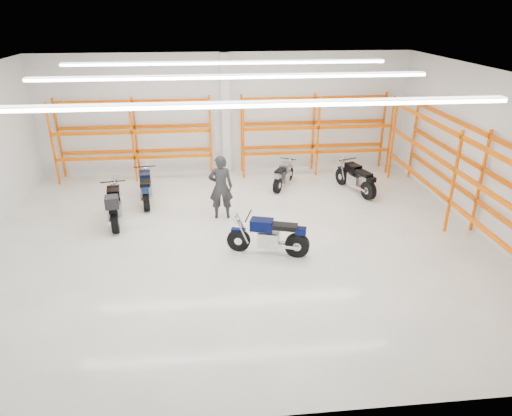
{
  "coord_description": "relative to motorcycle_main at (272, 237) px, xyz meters",
  "views": [
    {
      "loc": [
        -0.61,
        -11.26,
        6.05
      ],
      "look_at": [
        0.6,
        0.5,
        0.76
      ],
      "focal_mm": 32.0,
      "sensor_mm": 36.0,
      "label": 1
    }
  ],
  "objects": [
    {
      "name": "structural_column",
      "position": [
        -0.87,
        6.62,
        1.74
      ],
      "size": [
        0.32,
        0.32,
        4.5
      ],
      "primitive_type": "cube",
      "color": "white",
      "rests_on": "ground"
    },
    {
      "name": "pallet_racking_back_left",
      "position": [
        -4.27,
        6.28,
        1.28
      ],
      "size": [
        5.67,
        0.87,
        3.0
      ],
      "color": "#F04200",
      "rests_on": "ground"
    },
    {
      "name": "ground",
      "position": [
        -0.87,
        0.8,
        -0.51
      ],
      "size": [
        14.0,
        14.0,
        0.0
      ],
      "primitive_type": "plane",
      "color": "beige",
      "rests_on": "ground"
    },
    {
      "name": "room_shell",
      "position": [
        -0.87,
        0.83,
        2.78
      ],
      "size": [
        14.02,
        12.02,
        4.51
      ],
      "color": "silver",
      "rests_on": "ground"
    },
    {
      "name": "motorcycle_back_b",
      "position": [
        -3.67,
        3.85,
        -0.0
      ],
      "size": [
        0.72,
        2.18,
        1.07
      ],
      "color": "black",
      "rests_on": "ground"
    },
    {
      "name": "pallet_racking_side",
      "position": [
        5.61,
        0.8,
        1.31
      ],
      "size": [
        0.87,
        9.07,
        3.0
      ],
      "color": "#F04200",
      "rests_on": "ground"
    },
    {
      "name": "motorcycle_back_d",
      "position": [
        3.52,
        3.98,
        -0.01
      ],
      "size": [
        0.97,
        2.09,
        1.07
      ],
      "color": "black",
      "rests_on": "ground"
    },
    {
      "name": "standing_man",
      "position": [
        -1.23,
        2.42,
        0.5
      ],
      "size": [
        0.75,
        0.51,
        2.01
      ],
      "primitive_type": "imported",
      "rotation": [
        0.0,
        0.0,
        3.1
      ],
      "color": "black",
      "rests_on": "ground"
    },
    {
      "name": "motorcycle_main",
      "position": [
        0.0,
        0.0,
        0.0
      ],
      "size": [
        2.15,
        0.96,
        1.08
      ],
      "color": "black",
      "rests_on": "ground"
    },
    {
      "name": "motorcycle_back_c",
      "position": [
        1.05,
        4.77,
        -0.07
      ],
      "size": [
        1.01,
        1.72,
        0.93
      ],
      "color": "black",
      "rests_on": "ground"
    },
    {
      "name": "motorcycle_back_a",
      "position": [
        -4.41,
        2.29,
        0.07
      ],
      "size": [
        0.82,
        2.34,
        1.2
      ],
      "color": "black",
      "rests_on": "ground"
    },
    {
      "name": "pallet_racking_back_right",
      "position": [
        2.53,
        6.28,
        1.28
      ],
      "size": [
        5.67,
        0.87,
        3.0
      ],
      "color": "#F04200",
      "rests_on": "ground"
    }
  ]
}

